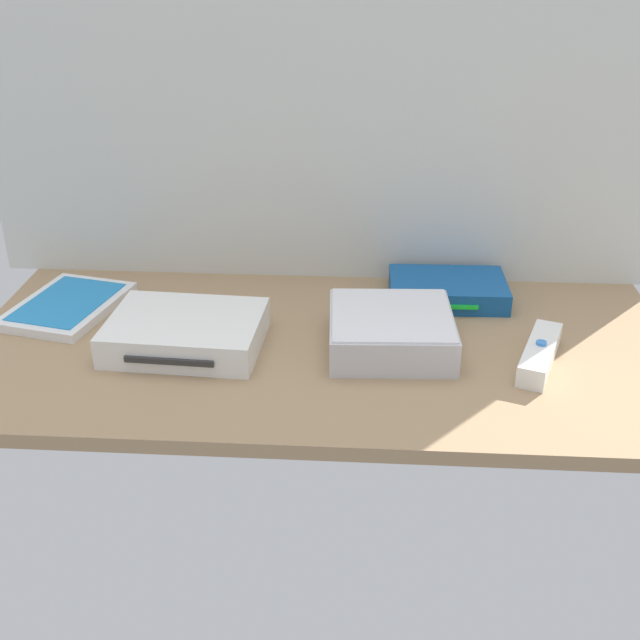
% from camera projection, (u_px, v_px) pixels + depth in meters
% --- Properties ---
extents(ground_plane, '(1.00, 0.48, 0.02)m').
position_uv_depth(ground_plane, '(320.00, 351.00, 1.13)').
color(ground_plane, '#9E7F5B').
rests_on(ground_plane, ground).
extents(back_wall, '(1.10, 0.01, 0.64)m').
position_uv_depth(back_wall, '(331.00, 80.00, 1.20)').
color(back_wall, silver).
rests_on(back_wall, ground).
extents(game_console, '(0.22, 0.17, 0.04)m').
position_uv_depth(game_console, '(186.00, 332.00, 1.11)').
color(game_console, white).
rests_on(game_console, ground_plane).
extents(mini_computer, '(0.18, 0.18, 0.05)m').
position_uv_depth(mini_computer, '(391.00, 332.00, 1.10)').
color(mini_computer, silver).
rests_on(mini_computer, ground_plane).
extents(game_case, '(0.17, 0.22, 0.02)m').
position_uv_depth(game_case, '(68.00, 306.00, 1.22)').
color(game_case, white).
rests_on(game_case, ground_plane).
extents(network_router, '(0.18, 0.13, 0.03)m').
position_uv_depth(network_router, '(448.00, 290.00, 1.25)').
color(network_router, '#145193').
rests_on(network_router, ground_plane).
extents(remote_wand, '(0.08, 0.15, 0.03)m').
position_uv_depth(remote_wand, '(540.00, 354.00, 1.07)').
color(remote_wand, white).
rests_on(remote_wand, ground_plane).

